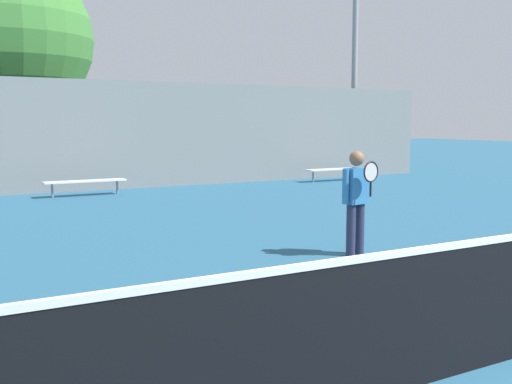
% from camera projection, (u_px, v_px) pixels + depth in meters
% --- Properties ---
extents(ground_plane, '(100.00, 100.00, 0.00)m').
position_uv_depth(ground_plane, '(451.00, 376.00, 4.75)').
color(ground_plane, '#285B7A').
extents(tennis_net, '(11.53, 0.09, 1.08)m').
position_uv_depth(tennis_net, '(453.00, 309.00, 4.69)').
color(tennis_net, black).
rests_on(tennis_net, ground_plane).
extents(tennis_player, '(0.55, 0.44, 1.58)m').
position_uv_depth(tennis_player, '(356.00, 196.00, 8.97)').
color(tennis_player, '#282D47').
rests_on(tennis_player, ground_plane).
extents(bench_courtside_far, '(1.95, 0.40, 0.42)m').
position_uv_depth(bench_courtside_far, '(332.00, 170.00, 20.29)').
color(bench_courtside_far, white).
rests_on(bench_courtside_far, ground_plane).
extents(bench_adjacent_court, '(2.19, 0.40, 0.42)m').
position_uv_depth(bench_adjacent_court, '(85.00, 182.00, 16.25)').
color(bench_adjacent_court, white).
rests_on(bench_adjacent_court, ground_plane).
extents(light_pole_near_left, '(0.90, 0.60, 10.59)m').
position_uv_depth(light_pole_near_left, '(356.00, 1.00, 22.03)').
color(light_pole_near_left, '#939399').
rests_on(light_pole_near_left, ground_plane).
extents(back_fence, '(26.43, 0.06, 3.22)m').
position_uv_depth(back_fence, '(63.00, 136.00, 16.97)').
color(back_fence, gray).
rests_on(back_fence, ground_plane).
extents(tree_green_broad, '(5.43, 5.43, 7.49)m').
position_uv_depth(tree_green_broad, '(11.00, 39.00, 20.11)').
color(tree_green_broad, brown).
rests_on(tree_green_broad, ground_plane).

